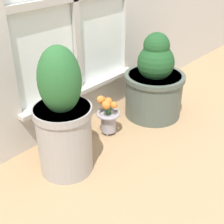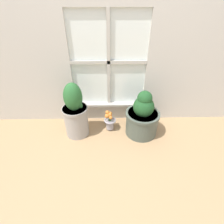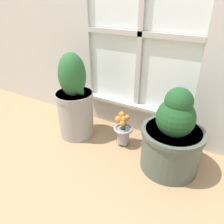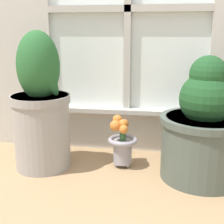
% 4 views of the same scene
% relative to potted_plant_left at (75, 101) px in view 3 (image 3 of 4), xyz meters
% --- Properties ---
extents(ground_plane, '(10.00, 10.00, 0.00)m').
position_rel_potted_plant_left_xyz_m(ground_plane, '(0.38, -0.30, -0.29)').
color(ground_plane, tan).
extents(potted_plant_left, '(0.28, 0.28, 0.66)m').
position_rel_potted_plant_left_xyz_m(potted_plant_left, '(0.00, 0.00, 0.00)').
color(potted_plant_left, '#9E9993').
rests_on(potted_plant_left, ground_plane).
extents(potted_plant_right, '(0.39, 0.39, 0.56)m').
position_rel_potted_plant_left_xyz_m(potted_plant_right, '(0.76, -0.00, -0.07)').
color(potted_plant_right, '#4C564C').
rests_on(potted_plant_right, ground_plane).
extents(flower_vase, '(0.14, 0.14, 0.25)m').
position_rel_potted_plant_left_xyz_m(flower_vase, '(0.38, 0.06, -0.16)').
color(flower_vase, '#99939E').
rests_on(flower_vase, ground_plane).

